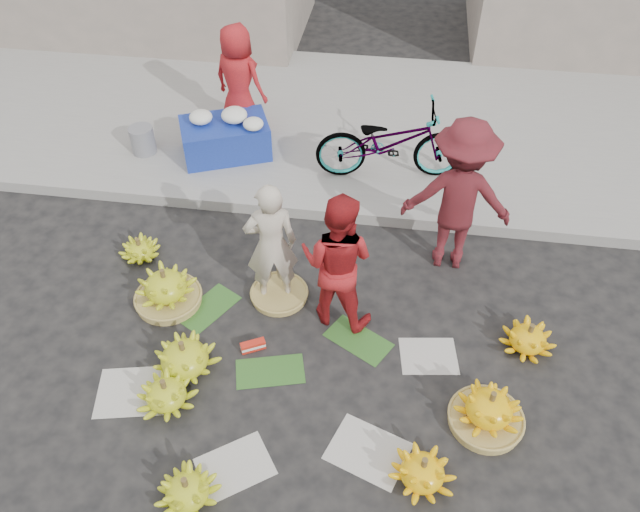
# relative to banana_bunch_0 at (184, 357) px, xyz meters

# --- Properties ---
(ground) EXTENTS (80.00, 80.00, 0.00)m
(ground) POSITION_rel_banana_bunch_0_xyz_m (0.90, 0.28, -0.17)
(ground) COLOR black
(ground) RESTS_ON ground
(curb) EXTENTS (40.00, 0.25, 0.15)m
(curb) POSITION_rel_banana_bunch_0_xyz_m (0.90, 2.48, -0.10)
(curb) COLOR gray
(curb) RESTS_ON ground
(sidewalk) EXTENTS (40.00, 4.00, 0.12)m
(sidewalk) POSITION_rel_banana_bunch_0_xyz_m (0.90, 4.58, -0.11)
(sidewalk) COLOR gray
(sidewalk) RESTS_ON ground
(newspaper_scatter) EXTENTS (3.20, 1.80, 0.00)m
(newspaper_scatter) POSITION_rel_banana_bunch_0_xyz_m (0.90, -0.52, -0.17)
(newspaper_scatter) COLOR beige
(newspaper_scatter) RESTS_ON ground
(banana_leaves) EXTENTS (2.00, 1.00, 0.00)m
(banana_leaves) POSITION_rel_banana_bunch_0_xyz_m (0.80, 0.48, -0.17)
(banana_leaves) COLOR #25551C
(banana_leaves) RESTS_ON ground
(banana_bunch_0) EXTENTS (0.73, 0.73, 0.39)m
(banana_bunch_0) POSITION_rel_banana_bunch_0_xyz_m (0.00, 0.00, 0.00)
(banana_bunch_0) COLOR #9CB61A
(banana_bunch_0) RESTS_ON ground
(banana_bunch_1) EXTENTS (0.59, 0.59, 0.33)m
(banana_bunch_1) POSITION_rel_banana_bunch_0_xyz_m (-0.06, -0.39, -0.03)
(banana_bunch_1) COLOR #9CB61A
(banana_bunch_1) RESTS_ON ground
(banana_bunch_2) EXTENTS (0.60, 0.60, 0.32)m
(banana_bunch_2) POSITION_rel_banana_bunch_0_xyz_m (0.40, -1.24, -0.04)
(banana_bunch_2) COLOR #9CB61A
(banana_bunch_2) RESTS_ON ground
(banana_bunch_3) EXTENTS (0.53, 0.53, 0.33)m
(banana_bunch_3) POSITION_rel_banana_bunch_0_xyz_m (2.26, -0.82, -0.03)
(banana_bunch_3) COLOR yellow
(banana_bunch_3) RESTS_ON ground
(banana_bunch_4) EXTENTS (0.72, 0.72, 0.45)m
(banana_bunch_4) POSITION_rel_banana_bunch_0_xyz_m (2.81, -0.20, 0.02)
(banana_bunch_4) COLOR #9E8442
(banana_bunch_4) RESTS_ON ground
(banana_bunch_5) EXTENTS (0.57, 0.57, 0.32)m
(banana_bunch_5) POSITION_rel_banana_bunch_0_xyz_m (3.25, 0.73, -0.04)
(banana_bunch_5) COLOR yellow
(banana_bunch_5) RESTS_ON ground
(banana_bunch_6) EXTENTS (0.69, 0.69, 0.47)m
(banana_bunch_6) POSITION_rel_banana_bunch_0_xyz_m (-0.44, 0.81, 0.03)
(banana_bunch_6) COLOR #9E8442
(banana_bunch_6) RESTS_ON ground
(banana_bunch_7) EXTENTS (0.46, 0.46, 0.27)m
(banana_bunch_7) POSITION_rel_banana_bunch_0_xyz_m (-0.97, 1.43, -0.06)
(banana_bunch_7) COLOR #9CB61A
(banana_bunch_7) RESTS_ON ground
(basket_spare) EXTENTS (0.70, 0.70, 0.07)m
(basket_spare) POSITION_rel_banana_bunch_0_xyz_m (0.71, 1.05, -0.14)
(basket_spare) COLOR #9E8442
(basket_spare) RESTS_ON ground
(incense_stack) EXTENTS (0.25, 0.18, 0.10)m
(incense_stack) POSITION_rel_banana_bunch_0_xyz_m (0.58, 0.31, -0.12)
(incense_stack) COLOR red
(incense_stack) RESTS_ON ground
(vendor_cream) EXTENTS (0.61, 0.49, 1.46)m
(vendor_cream) POSITION_rel_banana_bunch_0_xyz_m (0.65, 1.07, 0.56)
(vendor_cream) COLOR beige
(vendor_cream) RESTS_ON ground
(vendor_red) EXTENTS (0.85, 0.72, 1.54)m
(vendor_red) POSITION_rel_banana_bunch_0_xyz_m (1.34, 0.88, 0.60)
(vendor_red) COLOR red
(vendor_red) RESTS_ON ground
(man_striped) EXTENTS (1.17, 0.69, 1.79)m
(man_striped) POSITION_rel_banana_bunch_0_xyz_m (2.48, 1.89, 0.72)
(man_striped) COLOR maroon
(man_striped) RESTS_ON ground
(flower_table) EXTENTS (1.30, 1.08, 0.65)m
(flower_table) POSITION_rel_banana_bunch_0_xyz_m (-0.46, 3.43, 0.22)
(flower_table) COLOR navy
(flower_table) RESTS_ON sidewalk
(grey_bucket) EXTENTS (0.32, 0.32, 0.37)m
(grey_bucket) POSITION_rel_banana_bunch_0_xyz_m (-1.57, 3.31, 0.13)
(grey_bucket) COLOR slate
(grey_bucket) RESTS_ON sidewalk
(flower_vendor) EXTENTS (0.87, 0.71, 1.52)m
(flower_vendor) POSITION_rel_banana_bunch_0_xyz_m (-0.38, 4.02, 0.71)
(flower_vendor) COLOR red
(flower_vendor) RESTS_ON sidewalk
(bicycle) EXTENTS (0.91, 1.94, 0.98)m
(bicycle) POSITION_rel_banana_bunch_0_xyz_m (1.71, 3.26, 0.44)
(bicycle) COLOR gray
(bicycle) RESTS_ON sidewalk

